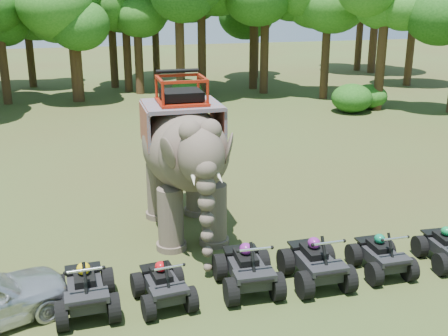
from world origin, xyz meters
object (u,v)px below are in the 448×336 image
(atv_3, at_px, (316,257))
(atv_5, at_px, (448,242))
(atv_4, at_px, (382,250))
(atv_2, at_px, (248,263))
(atv_0, at_px, (85,284))
(elephant, at_px, (184,155))
(atv_1, at_px, (163,279))

(atv_3, distance_m, atv_5, 3.62)
(atv_4, bearing_deg, atv_2, 178.50)
(atv_0, distance_m, atv_5, 8.94)
(atv_4, bearing_deg, elephant, 137.77)
(atv_2, xyz_separation_m, atv_3, (1.66, -0.09, -0.00))
(atv_4, bearing_deg, atv_0, 179.07)
(elephant, height_order, atv_4, elephant)
(atv_1, bearing_deg, atv_0, 169.15)
(atv_3, bearing_deg, atv_0, 178.11)
(atv_2, distance_m, atv_5, 5.28)
(atv_2, distance_m, atv_3, 1.66)
(atv_3, bearing_deg, elephant, 121.95)
(atv_2, bearing_deg, atv_3, -2.06)
(atv_1, height_order, atv_4, atv_4)
(atv_4, xyz_separation_m, atv_5, (1.87, 0.01, -0.01))
(atv_0, bearing_deg, atv_4, -2.98)
(atv_0, distance_m, atv_1, 1.67)
(atv_1, height_order, atv_5, atv_1)
(atv_1, bearing_deg, atv_3, -6.58)
(elephant, distance_m, atv_0, 4.94)
(atv_0, bearing_deg, atv_3, -3.61)
(atv_3, bearing_deg, atv_4, 0.64)
(elephant, relative_size, atv_4, 3.38)
(atv_1, bearing_deg, atv_4, -6.19)
(atv_4, bearing_deg, atv_3, -179.04)
(elephant, xyz_separation_m, atv_1, (-1.19, -3.80, -1.68))
(elephant, height_order, atv_2, elephant)
(atv_2, height_order, atv_5, atv_2)
(atv_2, bearing_deg, atv_1, -174.95)
(atv_1, height_order, atv_3, atv_3)
(atv_1, xyz_separation_m, atv_5, (7.27, 0.10, -0.00))
(atv_0, distance_m, atv_4, 7.07)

